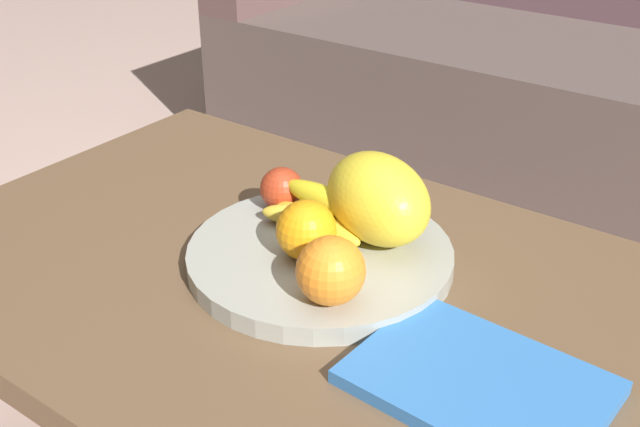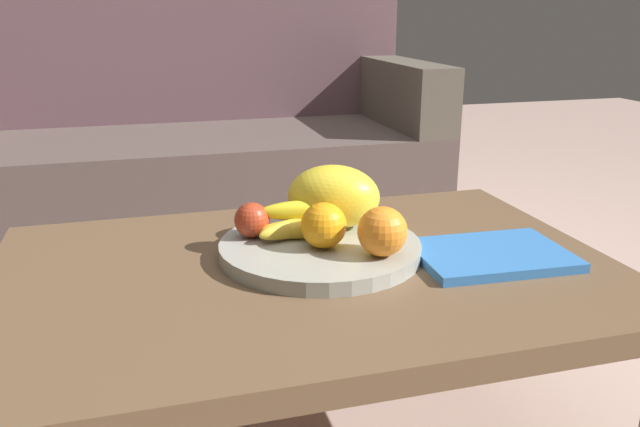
{
  "view_description": "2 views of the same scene",
  "coord_description": "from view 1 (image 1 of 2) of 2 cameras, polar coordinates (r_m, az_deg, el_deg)",
  "views": [
    {
      "loc": [
        0.54,
        -0.65,
        0.94
      ],
      "look_at": [
        0.03,
        0.04,
        0.47
      ],
      "focal_mm": 43.68,
      "sensor_mm": 36.0,
      "label": 1
    },
    {
      "loc": [
        -0.24,
        -0.94,
        0.8
      ],
      "look_at": [
        0.03,
        0.04,
        0.47
      ],
      "focal_mm": 36.08,
      "sensor_mm": 36.0,
      "label": 2
    }
  ],
  "objects": [
    {
      "name": "coffee_table",
      "position": [
        1.03,
        -2.68,
        -6.08
      ],
      "size": [
        1.01,
        0.67,
        0.4
      ],
      "color": "brown",
      "rests_on": "ground_plane"
    },
    {
      "name": "fruit_bowl",
      "position": [
        1.0,
        -0.0,
        -3.14
      ],
      "size": [
        0.34,
        0.34,
        0.03
      ],
      "primitive_type": "cylinder",
      "color": "#9EA095",
      "rests_on": "coffee_table"
    },
    {
      "name": "couch",
      "position": [
        2.12,
        16.56,
        10.12
      ],
      "size": [
        1.7,
        0.7,
        0.9
      ],
      "color": "#52443F",
      "rests_on": "ground_plane"
    },
    {
      "name": "orange_front",
      "position": [
        0.88,
        0.79,
        -4.21
      ],
      "size": [
        0.08,
        0.08,
        0.08
      ],
      "primitive_type": "sphere",
      "color": "orange",
      "rests_on": "fruit_bowl"
    },
    {
      "name": "magazine",
      "position": [
        0.83,
        11.53,
        -12.02
      ],
      "size": [
        0.26,
        0.19,
        0.02
      ],
      "primitive_type": "cube",
      "rotation": [
        0.0,
        0.0,
        -0.05
      ],
      "color": "#3271BF",
      "rests_on": "coffee_table"
    },
    {
      "name": "orange_left",
      "position": [
        0.96,
        -1.02,
        -1.23
      ],
      "size": [
        0.08,
        0.08,
        0.08
      ],
      "primitive_type": "sphere",
      "color": "orange",
      "rests_on": "fruit_bowl"
    },
    {
      "name": "banana_bunch",
      "position": [
        1.02,
        0.05,
        -0.05
      ],
      "size": [
        0.16,
        0.08,
        0.06
      ],
      "color": "gold",
      "rests_on": "fruit_bowl"
    },
    {
      "name": "melon_large_front",
      "position": [
        0.99,
        4.26,
        1.11
      ],
      "size": [
        0.2,
        0.17,
        0.11
      ],
      "primitive_type": "ellipsoid",
      "rotation": [
        0.0,
        0.0,
        -0.41
      ],
      "color": "yellow",
      "rests_on": "fruit_bowl"
    },
    {
      "name": "apple_front",
      "position": [
        1.08,
        -2.82,
        1.82
      ],
      "size": [
        0.06,
        0.06,
        0.06
      ],
      "primitive_type": "sphere",
      "color": "#A8341A",
      "rests_on": "fruit_bowl"
    }
  ]
}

